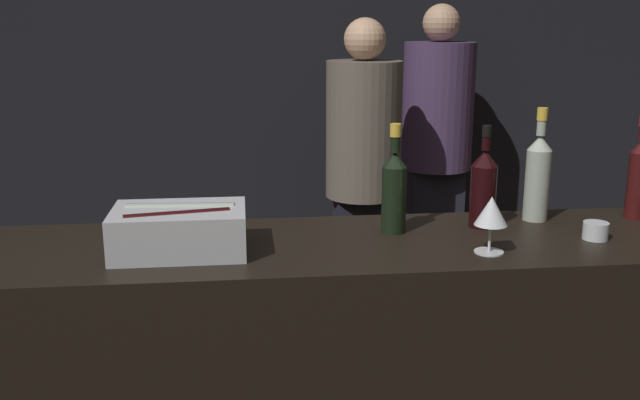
{
  "coord_description": "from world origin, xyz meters",
  "views": [
    {
      "loc": [
        -0.22,
        -1.67,
        1.65
      ],
      "look_at": [
        0.0,
        0.3,
        1.14
      ],
      "focal_mm": 40.0,
      "sensor_mm": 36.0,
      "label": 1
    }
  ],
  "objects": [
    {
      "name": "rose_wine_bottle",
      "position": [
        0.71,
        0.44,
        1.17
      ],
      "size": [
        0.08,
        0.08,
        0.36
      ],
      "color": "#9EA899",
      "rests_on": "bar_counter"
    },
    {
      "name": "person_blond_tee",
      "position": [
        0.4,
        1.88,
        0.91
      ],
      "size": [
        0.38,
        0.38,
        1.65
      ],
      "rotation": [
        0.0,
        0.0,
        -1.71
      ],
      "color": "black",
      "rests_on": "ground_plane"
    },
    {
      "name": "wine_glass",
      "position": [
        0.45,
        0.14,
        1.13
      ],
      "size": [
        0.09,
        0.09,
        0.16
      ],
      "color": "silver",
      "rests_on": "bar_counter"
    },
    {
      "name": "red_wine_bottle_tall",
      "position": [
        1.04,
        0.42,
        1.16
      ],
      "size": [
        0.07,
        0.07,
        0.33
      ],
      "color": "#380F0F",
      "rests_on": "bar_counter"
    },
    {
      "name": "candle_votive",
      "position": [
        0.8,
        0.22,
        1.04
      ],
      "size": [
        0.07,
        0.07,
        0.05
      ],
      "color": "silver",
      "rests_on": "bar_counter"
    },
    {
      "name": "champagne_bottle",
      "position": [
        0.23,
        0.36,
        1.15
      ],
      "size": [
        0.07,
        0.07,
        0.33
      ],
      "color": "black",
      "rests_on": "bar_counter"
    },
    {
      "name": "person_in_hoodie",
      "position": [
        0.91,
        2.34,
        0.95
      ],
      "size": [
        0.41,
        0.41,
        1.72
      ],
      "rotation": [
        0.0,
        0.0,
        2.47
      ],
      "color": "black",
      "rests_on": "ground_plane"
    },
    {
      "name": "ice_bin_with_bottles",
      "position": [
        -0.4,
        0.24,
        1.09
      ],
      "size": [
        0.36,
        0.24,
        0.13
      ],
      "color": "#B7BABF",
      "rests_on": "bar_counter"
    },
    {
      "name": "red_wine_bottle_black_foil",
      "position": [
        0.51,
        0.38,
        1.14
      ],
      "size": [
        0.08,
        0.08,
        0.32
      ],
      "color": "black",
      "rests_on": "bar_counter"
    },
    {
      "name": "wall_back_chalkboard",
      "position": [
        0.0,
        2.76,
        1.4
      ],
      "size": [
        6.4,
        0.06,
        2.8
      ],
      "color": "black",
      "rests_on": "ground_plane"
    }
  ]
}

